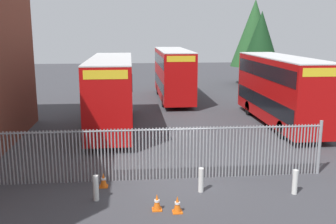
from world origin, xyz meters
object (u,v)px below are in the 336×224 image
at_px(traffic_cone_near_kerb, 157,202).
at_px(double_decker_bus_behind_fence_left, 280,88).
at_px(double_decker_bus_behind_fence_right, 173,72).
at_px(bollard_near_left, 96,188).
at_px(bollard_center_front, 201,180).
at_px(traffic_cone_by_gate, 177,204).
at_px(traffic_cone_mid_forecourt, 103,180).
at_px(bollard_near_right, 295,182).
at_px(double_decker_bus_near_gate, 112,90).

bearing_deg(traffic_cone_near_kerb, double_decker_bus_behind_fence_left, 52.87).
distance_m(double_decker_bus_behind_fence_left, double_decker_bus_behind_fence_right, 11.52).
height_order(bollard_near_left, bollard_center_front, same).
relative_size(bollard_center_front, traffic_cone_by_gate, 1.61).
height_order(double_decker_bus_behind_fence_left, traffic_cone_near_kerb, double_decker_bus_behind_fence_left).
bearing_deg(traffic_cone_mid_forecourt, traffic_cone_by_gate, -42.84).
bearing_deg(double_decker_bus_behind_fence_left, bollard_center_front, -124.42).
height_order(double_decker_bus_behind_fence_left, bollard_near_left, double_decker_bus_behind_fence_left).
bearing_deg(bollard_center_front, traffic_cone_near_kerb, -142.25).
height_order(bollard_center_front, traffic_cone_by_gate, bollard_center_front).
relative_size(double_decker_bus_behind_fence_left, traffic_cone_mid_forecourt, 18.32).
distance_m(double_decker_bus_behind_fence_right, traffic_cone_mid_forecourt, 20.07).
bearing_deg(bollard_center_front, traffic_cone_mid_forecourt, 167.63).
bearing_deg(bollard_near_right, double_decker_bus_behind_fence_left, 71.82).
distance_m(traffic_cone_by_gate, traffic_cone_near_kerb, 0.72).
xyz_separation_m(double_decker_bus_behind_fence_left, traffic_cone_mid_forecourt, (-10.79, -9.46, -2.13)).
bearing_deg(traffic_cone_near_kerb, bollard_near_left, 155.20).
bearing_deg(bollard_near_left, traffic_cone_by_gate, -23.69).
bearing_deg(double_decker_bus_near_gate, traffic_cone_mid_forecourt, -89.73).
bearing_deg(double_decker_bus_near_gate, bollard_near_right, -56.01).
distance_m(bollard_near_right, traffic_cone_mid_forecourt, 7.37).
xyz_separation_m(double_decker_bus_behind_fence_right, traffic_cone_by_gate, (-2.24, -21.80, -2.13)).
height_order(double_decker_bus_behind_fence_right, traffic_cone_by_gate, double_decker_bus_behind_fence_right).
bearing_deg(bollard_near_left, double_decker_bus_behind_fence_left, 44.18).
xyz_separation_m(bollard_near_right, traffic_cone_mid_forecourt, (-7.24, 1.36, -0.19)).
bearing_deg(bollard_center_front, traffic_cone_by_gate, -124.17).
bearing_deg(traffic_cone_by_gate, double_decker_bus_near_gate, 102.73).
distance_m(traffic_cone_mid_forecourt, traffic_cone_near_kerb, 2.95).
xyz_separation_m(bollard_near_right, traffic_cone_near_kerb, (-5.27, -0.84, -0.19)).
bearing_deg(bollard_near_left, bollard_near_right, -1.14).
relative_size(bollard_center_front, bollard_near_right, 1.00).
relative_size(double_decker_bus_near_gate, double_decker_bus_behind_fence_right, 1.00).
height_order(traffic_cone_mid_forecourt, traffic_cone_near_kerb, same).
relative_size(bollard_near_left, bollard_center_front, 1.00).
bearing_deg(double_decker_bus_near_gate, bollard_center_front, -69.73).
relative_size(double_decker_bus_behind_fence_left, bollard_near_right, 11.38).
bearing_deg(double_decker_bus_behind_fence_right, traffic_cone_near_kerb, -97.71).
bearing_deg(traffic_cone_near_kerb, bollard_near_right, 9.10).
bearing_deg(bollard_near_left, traffic_cone_mid_forecourt, 81.29).
bearing_deg(traffic_cone_by_gate, double_decker_bus_behind_fence_left, 55.61).
bearing_deg(double_decker_bus_behind_fence_right, bollard_near_right, -83.50).
xyz_separation_m(bollard_near_left, traffic_cone_by_gate, (2.83, -1.24, -0.19)).
bearing_deg(bollard_center_front, bollard_near_right, -8.72).
height_order(double_decker_bus_behind_fence_left, bollard_center_front, double_decker_bus_behind_fence_left).
bearing_deg(double_decker_bus_behind_fence_right, traffic_cone_mid_forecourt, -104.16).
relative_size(bollard_near_left, traffic_cone_by_gate, 1.61).
height_order(double_decker_bus_behind_fence_left, traffic_cone_mid_forecourt, double_decker_bus_behind_fence_left).
bearing_deg(traffic_cone_by_gate, bollard_center_front, 55.83).
height_order(double_decker_bus_near_gate, double_decker_bus_behind_fence_right, same).
bearing_deg(bollard_near_right, traffic_cone_mid_forecourt, 169.38).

